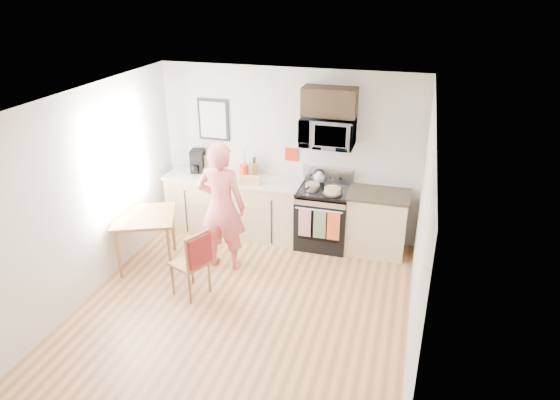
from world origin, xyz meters
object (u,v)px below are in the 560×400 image
(microwave, at_px, (328,132))
(person, at_px, (222,207))
(cake, at_px, (333,191))
(range, at_px, (323,219))
(dining_table, at_px, (145,221))
(chair, at_px, (196,256))

(microwave, height_order, person, microwave)
(person, distance_m, cake, 1.60)
(microwave, height_order, cake, microwave)
(range, relative_size, cake, 4.04)
(person, xyz_separation_m, dining_table, (-1.06, -0.25, -0.24))
(dining_table, bearing_deg, chair, -28.80)
(range, distance_m, cake, 0.57)
(dining_table, distance_m, chair, 1.17)
(person, bearing_deg, range, -143.21)
(range, bearing_deg, cake, -45.25)
(chair, bearing_deg, cake, 72.72)
(range, height_order, microwave, microwave)
(cake, bearing_deg, chair, -130.62)
(microwave, relative_size, chair, 0.82)
(person, relative_size, dining_table, 1.98)
(microwave, distance_m, cake, 0.84)
(range, xyz_separation_m, cake, (0.15, -0.15, 0.53))
(person, relative_size, cake, 6.39)
(cake, bearing_deg, dining_table, -156.10)
(dining_table, height_order, chair, chair)
(chair, bearing_deg, person, 110.97)
(chair, bearing_deg, range, 78.25)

